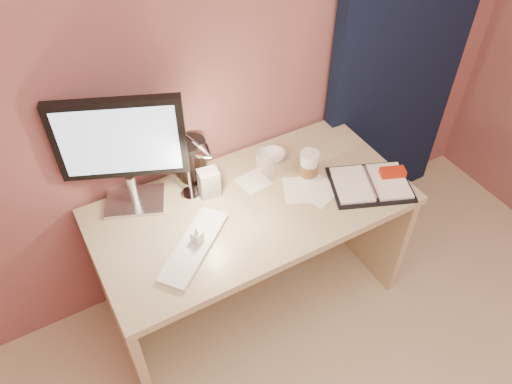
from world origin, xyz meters
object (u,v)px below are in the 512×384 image
desk (245,227)px  keyboard (194,246)px  bowl (274,155)px  product_box (209,183)px  dark_jar (193,162)px  lotion_bottle (197,235)px  clear_cup (265,166)px  monitor (122,145)px  planner (372,183)px  coffee_cup (309,166)px  desk_lamp (191,170)px

desk → keyboard: bearing=-151.7°
bowl → product_box: product_box is taller
dark_jar → lotion_bottle: bearing=-112.3°
clear_cup → product_box: 0.27m
keyboard → clear_cup: clear_cup is taller
desk → monitor: (-0.44, 0.18, 0.55)m
clear_cup → dark_jar: (-0.28, 0.17, 0.02)m
planner → product_box: size_ratio=3.26×
keyboard → coffee_cup: bearing=-28.3°
clear_cup → desk_lamp: size_ratio=0.41×
coffee_cup → desk_lamp: desk_lamp is taller
coffee_cup → desk: bearing=170.6°
product_box → desk_lamp: bearing=-141.4°
keyboard → desk_lamp: bearing=24.3°
coffee_cup → lotion_bottle: coffee_cup is taller
clear_cup → lotion_bottle: 0.48m
desk → bowl: (0.24, 0.14, 0.24)m
desk → desk_lamp: desk_lamp is taller
dark_jar → keyboard: bearing=-114.5°
desk → dark_jar: bearing=125.3°
keyboard → coffee_cup: (0.63, 0.12, 0.06)m
desk → lotion_bottle: bearing=-152.2°
bowl → desk_lamp: bearing=-165.1°
clear_cup → desk_lamp: (-0.36, -0.02, 0.15)m
monitor → lotion_bottle: (0.14, -0.34, -0.28)m
clear_cup → bowl: clear_cup is taller
product_box → desk: bearing=-22.3°
coffee_cup → product_box: bearing=163.9°
keyboard → dark_jar: 0.43m
coffee_cup → dark_jar: 0.53m
dark_jar → desk_lamp: desk_lamp is taller
keyboard → clear_cup: size_ratio=2.73×
coffee_cup → dark_jar: bearing=150.1°
clear_cup → dark_jar: bearing=148.9°
desk_lamp → desk: bearing=-16.5°
monitor → product_box: bearing=3.6°
planner → product_box: bearing=177.1°
keyboard → bowl: size_ratio=3.61×
bowl → desk: bearing=-148.9°
coffee_cup → product_box: size_ratio=1.10×
clear_cup → product_box: size_ratio=1.15×
desk → planner: (0.53, -0.24, 0.24)m
lotion_bottle → dark_jar: 0.40m
keyboard → lotion_bottle: size_ratio=4.47×
monitor → desk_lamp: bearing=-14.9°
monitor → coffee_cup: 0.83m
product_box → planner: bearing=-18.0°
keyboard → planner: 0.86m
dark_jar → product_box: size_ratio=1.39×
keyboard → coffee_cup: 0.65m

